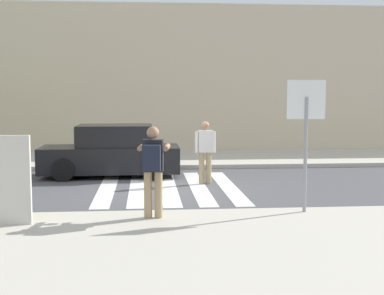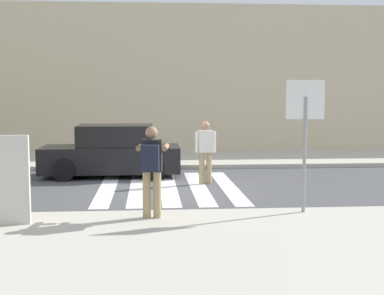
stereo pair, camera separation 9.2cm
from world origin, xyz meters
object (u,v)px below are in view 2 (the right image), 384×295
Objects in this scene: stop_sign at (305,116)px; pedestrian_crossing at (205,149)px; photographer_with_backpack at (152,164)px; parked_car_black at (112,152)px.

pedestrian_crossing is (-1.50, 4.26, -1.06)m from stop_sign.
stop_sign is 1.51× the size of photographer_with_backpack.
photographer_with_backpack is at bearing -108.10° from pedestrian_crossing.
photographer_with_backpack is at bearing -174.30° from stop_sign.
parked_car_black is at bearing 100.61° from photographer_with_backpack.
parked_car_black is at bearing 148.48° from pedestrian_crossing.
stop_sign is at bearing -70.55° from pedestrian_crossing.
stop_sign is 0.63× the size of parked_car_black.
pedestrian_crossing is at bearing 109.45° from stop_sign.
stop_sign is 1.51× the size of pedestrian_crossing.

